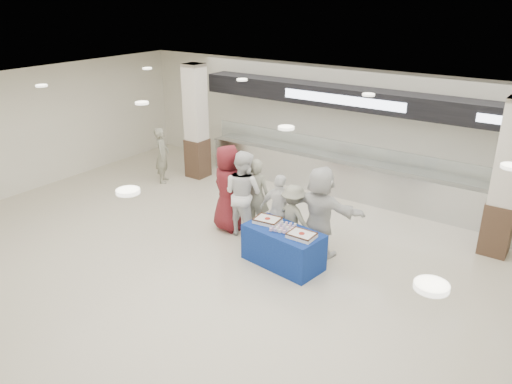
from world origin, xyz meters
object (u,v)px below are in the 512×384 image
Objects in this scene: cupcake_tray at (283,228)px; soldier_b at (293,218)px; civilian_maroon at (228,188)px; chef_tall at (243,193)px; soldier_a at (256,196)px; sheet_cake_right at (302,235)px; chef_short at (280,211)px; civilian_white at (320,212)px; soldier_bg at (162,155)px; sheet_cake_left at (268,220)px; display_table at (283,247)px.

cupcake_tray is 0.36× the size of soldier_b.
civilian_maroon reaches higher than chef_tall.
soldier_a is at bearing -5.42° from soldier_b.
chef_short reaches higher than sheet_cake_right.
civilian_white is at bearing -174.81° from chef_short.
soldier_bg is at bearing -13.04° from civilian_white.
civilian_maroon is 1.04× the size of civilian_white.
chef_tall is at bearing 156.02° from cupcake_tray.
civilian_maroon is at bearing 8.74° from soldier_b.
soldier_b is at bearing 155.08° from soldier_a.
sheet_cake_left is at bearing 168.59° from sheet_cake_right.
display_table is 0.82× the size of civilian_white.
soldier_a reaches higher than display_table.
civilian_white is (1.80, 0.13, -0.01)m from chef_tall.
civilian_maroon is at bearing -143.40° from soldier_bg.
civilian_white is at bearing -157.42° from soldier_b.
civilian_maroon is at bearing 160.96° from cupcake_tray.
chef_short is at bearing -175.43° from chef_tall.
soldier_a is (-0.84, 0.82, 0.04)m from sheet_cake_left.
sheet_cake_right is at bearing -141.72° from soldier_bg.
sheet_cake_left is 1.18m from soldier_a.
soldier_bg is at bearing -6.09° from soldier_b.
cupcake_tray is (-0.46, 0.09, -0.01)m from sheet_cake_right.
civilian_white is at bearing 95.00° from sheet_cake_right.
civilian_maroon is 1.16× the size of soldier_a.
civilian_white is at bearing 62.93° from cupcake_tray.
chef_short is at bearing 7.68° from civilian_white.
sheet_cake_left and sheet_cake_right have the same top height.
sheet_cake_right is (0.44, -0.08, 0.43)m from display_table.
cupcake_tray is at bearing 111.65° from soldier_b.
sheet_cake_left is 0.37× the size of soldier_b.
sheet_cake_right is 0.96× the size of cupcake_tray.
display_table is at bearing -142.52° from soldier_bg.
chef_short is (-0.49, 0.64, 0.41)m from display_table.
civilian_white is at bearing -133.89° from soldier_bg.
sheet_cake_right is 0.31× the size of chef_short.
civilian_white reaches higher than cupcake_tray.
display_table is at bearing 169.95° from sheet_cake_right.
chef_tall is 1.29m from soldier_b.
soldier_b is at bearing 176.25° from chef_short.
sheet_cake_left is at bearing 91.89° from chef_short.
chef_tall is at bearing 3.29° from civilian_white.
chef_short is at bearing 95.25° from sheet_cake_left.
sheet_cake_right is 0.25× the size of civilian_maroon.
civilian_white reaches higher than sheet_cake_right.
chef_tall is 1.22× the size of chef_short.
chef_short reaches higher than soldier_b.
soldier_a is 0.84m from chef_short.
chef_short is at bearing 149.79° from soldier_a.
cupcake_tray is 0.27× the size of civilian_white.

